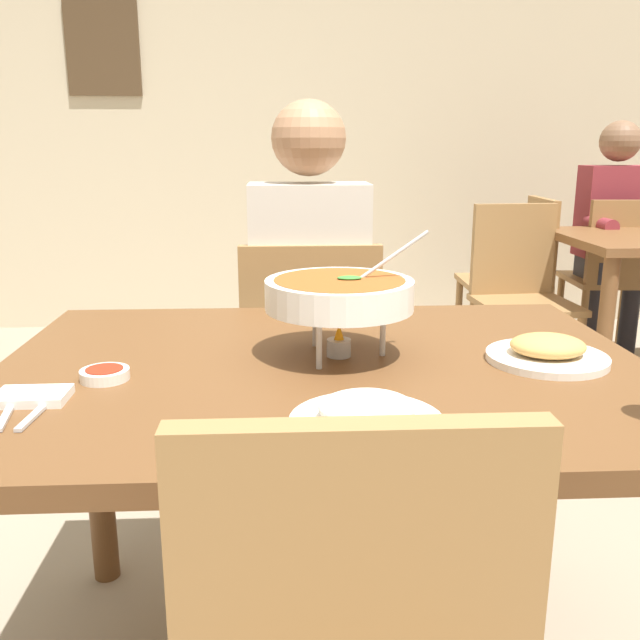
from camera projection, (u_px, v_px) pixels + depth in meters
cafe_rear_partition at (294, 93)px, 4.30m from camera, size 10.00×0.10×3.00m
picture_frame_hung at (103, 47)px, 4.12m from camera, size 0.44×0.03×0.56m
dining_table_main at (324, 411)px, 1.38m from camera, size 1.29×0.97×0.76m
chair_diner_main at (310, 362)px, 2.16m from camera, size 0.44×0.44×0.90m
diner_main at (309, 288)px, 2.13m from camera, size 0.40×0.45×1.31m
curry_bowl at (339, 295)px, 1.37m from camera, size 0.33×0.30×0.26m
rice_plate at (367, 416)px, 1.04m from camera, size 0.24×0.24×0.06m
appetizer_plate at (547, 352)px, 1.36m from camera, size 0.24×0.24×0.06m
sauce_dish at (105, 374)px, 1.26m from camera, size 0.09×0.09×0.02m
napkin_folded at (32, 396)px, 1.15m from camera, size 0.12×0.08×0.02m
fork_utensil at (9, 410)px, 1.10m from camera, size 0.04×0.17×0.01m
spoon_utensil at (40, 409)px, 1.11m from camera, size 0.02×0.17×0.01m
chair_bg_middle at (616, 270)px, 3.76m from camera, size 0.46×0.46×0.90m
chair_bg_right at (519, 269)px, 3.78m from camera, size 0.45×0.45×0.90m
chair_bg_corner at (519, 286)px, 3.34m from camera, size 0.47×0.47×0.90m
patron_bg_middle at (615, 225)px, 3.78m from camera, size 0.40×0.45×1.31m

